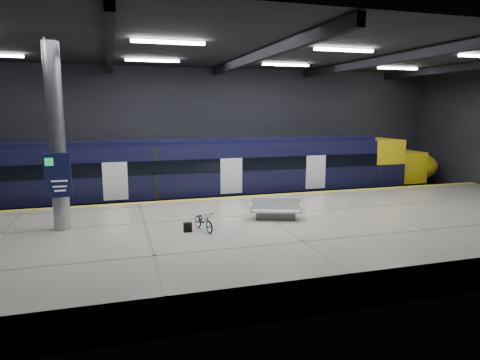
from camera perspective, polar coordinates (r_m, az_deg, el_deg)
name	(u,v)px	position (r m, az deg, el deg)	size (l,w,h in m)	color
ground	(256,233)	(19.58, 2.13, -7.01)	(30.00, 30.00, 0.00)	black
room_shell	(257,105)	(18.79, 2.23, 9.97)	(30.10, 16.10, 8.05)	black
platform	(276,236)	(17.18, 4.85, -7.49)	(30.00, 11.00, 1.10)	#B5AB99
safety_strip	(239,197)	(21.86, -0.18, -2.28)	(30.00, 0.40, 0.01)	yellow
rails	(225,205)	(24.67, -1.99, -3.37)	(30.00, 1.52, 0.16)	gray
train	(204,172)	(24.03, -4.83, 1.06)	(29.40, 2.84, 3.79)	black
bench	(276,211)	(17.53, 4.78, -4.21)	(2.21, 1.49, 0.90)	#595B60
bicycle	(204,221)	(15.89, -4.86, -5.47)	(0.48, 1.38, 0.73)	#99999E
pannier_bag	(188,227)	(15.84, -6.99, -6.26)	(0.30, 0.18, 0.35)	black
info_column	(57,139)	(16.89, -23.26, 5.01)	(0.90, 0.78, 6.90)	#9EA0A5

